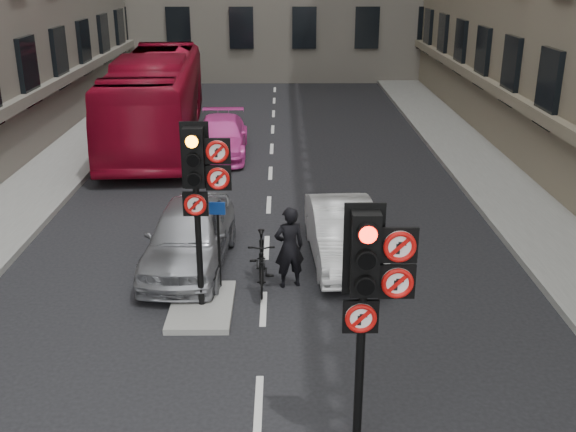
{
  "coord_description": "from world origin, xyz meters",
  "views": [
    {
      "loc": [
        0.37,
        -6.67,
        6.36
      ],
      "look_at": [
        0.46,
        3.25,
        2.6
      ],
      "focal_mm": 42.0,
      "sensor_mm": 36.0,
      "label": 1
    }
  ],
  "objects_px": {
    "motorcyclist": "(289,247)",
    "info_sign": "(218,233)",
    "car_pink": "(221,137)",
    "bus_red": "(156,99)",
    "car_silver": "(189,236)",
    "signal_far": "(200,177)",
    "car_white": "(343,233)",
    "signal_near": "(370,280)",
    "motorcycle": "(262,261)"
  },
  "relations": [
    {
      "from": "info_sign",
      "to": "signal_near",
      "type": "bearing_deg",
      "value": -59.58
    },
    {
      "from": "motorcycle",
      "to": "motorcyclist",
      "type": "height_order",
      "value": "motorcyclist"
    },
    {
      "from": "motorcyclist",
      "to": "car_silver",
      "type": "bearing_deg",
      "value": -41.94
    },
    {
      "from": "signal_near",
      "to": "car_white",
      "type": "relative_size",
      "value": 0.9
    },
    {
      "from": "car_silver",
      "to": "info_sign",
      "type": "xyz_separation_m",
      "value": [
        0.77,
        -1.27,
        0.58
      ]
    },
    {
      "from": "car_silver",
      "to": "car_pink",
      "type": "distance_m",
      "value": 9.19
    },
    {
      "from": "signal_far",
      "to": "motorcycle",
      "type": "relative_size",
      "value": 1.9
    },
    {
      "from": "motorcyclist",
      "to": "signal_near",
      "type": "bearing_deg",
      "value": 83.64
    },
    {
      "from": "car_pink",
      "to": "info_sign",
      "type": "xyz_separation_m",
      "value": [
        0.86,
        -10.46,
        0.66
      ]
    },
    {
      "from": "car_pink",
      "to": "signal_far",
      "type": "bearing_deg",
      "value": -88.15
    },
    {
      "from": "car_pink",
      "to": "bus_red",
      "type": "distance_m",
      "value": 3.29
    },
    {
      "from": "signal_far",
      "to": "bus_red",
      "type": "bearing_deg",
      "value": 103.49
    },
    {
      "from": "signal_far",
      "to": "motorcyclist",
      "type": "height_order",
      "value": "signal_far"
    },
    {
      "from": "car_silver",
      "to": "motorcyclist",
      "type": "bearing_deg",
      "value": -21.67
    },
    {
      "from": "signal_far",
      "to": "signal_near",
      "type": "bearing_deg",
      "value": -56.98
    },
    {
      "from": "signal_near",
      "to": "bus_red",
      "type": "height_order",
      "value": "signal_near"
    },
    {
      "from": "car_silver",
      "to": "info_sign",
      "type": "bearing_deg",
      "value": -55.81
    },
    {
      "from": "signal_far",
      "to": "car_white",
      "type": "xyz_separation_m",
      "value": [
        2.85,
        2.3,
        -2.05
      ]
    },
    {
      "from": "signal_far",
      "to": "car_silver",
      "type": "bearing_deg",
      "value": 105.44
    },
    {
      "from": "signal_near",
      "to": "signal_far",
      "type": "distance_m",
      "value": 4.77
    },
    {
      "from": "car_silver",
      "to": "car_pink",
      "type": "relative_size",
      "value": 0.96
    },
    {
      "from": "signal_near",
      "to": "motorcycle",
      "type": "bearing_deg",
      "value": 107.12
    },
    {
      "from": "signal_near",
      "to": "motorcycle",
      "type": "relative_size",
      "value": 1.9
    },
    {
      "from": "signal_near",
      "to": "info_sign",
      "type": "distance_m",
      "value": 5.46
    },
    {
      "from": "signal_far",
      "to": "info_sign",
      "type": "xyz_separation_m",
      "value": [
        0.21,
        0.74,
        -1.39
      ]
    },
    {
      "from": "car_pink",
      "to": "car_silver",
      "type": "bearing_deg",
      "value": -90.87
    },
    {
      "from": "signal_near",
      "to": "motorcyclist",
      "type": "distance_m",
      "value": 5.38
    },
    {
      "from": "car_silver",
      "to": "car_pink",
      "type": "height_order",
      "value": "car_silver"
    },
    {
      "from": "signal_far",
      "to": "car_pink",
      "type": "bearing_deg",
      "value": 93.32
    },
    {
      "from": "signal_far",
      "to": "info_sign",
      "type": "distance_m",
      "value": 1.59
    },
    {
      "from": "bus_red",
      "to": "info_sign",
      "type": "relative_size",
      "value": 6.31
    },
    {
      "from": "bus_red",
      "to": "car_silver",
      "type": "bearing_deg",
      "value": -80.55
    },
    {
      "from": "bus_red",
      "to": "motorcycle",
      "type": "height_order",
      "value": "bus_red"
    },
    {
      "from": "motorcycle",
      "to": "info_sign",
      "type": "height_order",
      "value": "info_sign"
    },
    {
      "from": "signal_far",
      "to": "car_silver",
      "type": "xyz_separation_m",
      "value": [
        -0.55,
        2.01,
        -1.98
      ]
    },
    {
      "from": "signal_near",
      "to": "car_pink",
      "type": "bearing_deg",
      "value": 102.06
    },
    {
      "from": "car_white",
      "to": "motorcycle",
      "type": "relative_size",
      "value": 2.11
    },
    {
      "from": "bus_red",
      "to": "motorcyclist",
      "type": "relative_size",
      "value": 6.66
    },
    {
      "from": "car_silver",
      "to": "motorcyclist",
      "type": "height_order",
      "value": "motorcyclist"
    },
    {
      "from": "signal_far",
      "to": "motorcyclist",
      "type": "bearing_deg",
      "value": 31.73
    },
    {
      "from": "signal_near",
      "to": "info_sign",
      "type": "xyz_separation_m",
      "value": [
        -2.39,
        4.74,
        -1.27
      ]
    },
    {
      "from": "car_white",
      "to": "motorcycle",
      "type": "height_order",
      "value": "car_white"
    },
    {
      "from": "car_pink",
      "to": "motorcyclist",
      "type": "relative_size",
      "value": 2.55
    },
    {
      "from": "car_white",
      "to": "motorcyclist",
      "type": "xyz_separation_m",
      "value": [
        -1.22,
        -1.3,
        0.22
      ]
    },
    {
      "from": "motorcyclist",
      "to": "bus_red",
      "type": "bearing_deg",
      "value": -85.81
    },
    {
      "from": "car_white",
      "to": "info_sign",
      "type": "distance_m",
      "value": 3.13
    },
    {
      "from": "car_white",
      "to": "car_silver",
      "type": "bearing_deg",
      "value": -178.41
    },
    {
      "from": "motorcyclist",
      "to": "info_sign",
      "type": "xyz_separation_m",
      "value": [
        -1.42,
        -0.27,
        0.44
      ]
    },
    {
      "from": "bus_red",
      "to": "info_sign",
      "type": "xyz_separation_m",
      "value": [
        3.36,
        -12.37,
        -0.31
      ]
    },
    {
      "from": "car_white",
      "to": "motorcyclist",
      "type": "bearing_deg",
      "value": -136.65
    }
  ]
}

